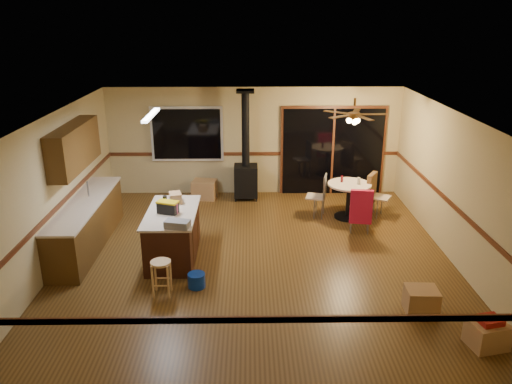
{
  "coord_description": "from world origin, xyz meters",
  "views": [
    {
      "loc": [
        -0.12,
        -8.21,
        4.19
      ],
      "look_at": [
        0.0,
        0.3,
        1.15
      ],
      "focal_mm": 35.0,
      "sensor_mm": 36.0,
      "label": 1
    }
  ],
  "objects_px": {
    "bar_stool": "(162,278)",
    "dining_table": "(349,194)",
    "blue_bucket": "(197,280)",
    "box_corner_a": "(487,334)",
    "kitchen_island": "(173,234)",
    "chair_left": "(321,191)",
    "chair_right": "(373,189)",
    "chair_near": "(361,207)",
    "toolbox_black": "(168,208)",
    "box_under_window": "(205,189)",
    "wood_stove": "(246,170)",
    "box_corner_b": "(421,300)",
    "toolbox_grey": "(177,224)"
  },
  "relations": [
    {
      "from": "kitchen_island",
      "to": "chair_left",
      "type": "distance_m",
      "value": 3.5
    },
    {
      "from": "dining_table",
      "to": "chair_left",
      "type": "distance_m",
      "value": 0.6
    },
    {
      "from": "box_under_window",
      "to": "box_corner_a",
      "type": "relative_size",
      "value": 1.17
    },
    {
      "from": "toolbox_grey",
      "to": "kitchen_island",
      "type": "bearing_deg",
      "value": 105.8
    },
    {
      "from": "toolbox_black",
      "to": "bar_stool",
      "type": "xyz_separation_m",
      "value": [
        0.04,
        -1.2,
        -0.71
      ]
    },
    {
      "from": "box_corner_a",
      "to": "box_corner_b",
      "type": "height_order",
      "value": "box_corner_b"
    },
    {
      "from": "toolbox_black",
      "to": "chair_right",
      "type": "bearing_deg",
      "value": 26.64
    },
    {
      "from": "blue_bucket",
      "to": "dining_table",
      "type": "height_order",
      "value": "dining_table"
    },
    {
      "from": "chair_right",
      "to": "dining_table",
      "type": "bearing_deg",
      "value": -165.3
    },
    {
      "from": "blue_bucket",
      "to": "wood_stove",
      "type": "bearing_deg",
      "value": 79.18
    },
    {
      "from": "toolbox_black",
      "to": "box_under_window",
      "type": "distance_m",
      "value": 3.29
    },
    {
      "from": "toolbox_grey",
      "to": "dining_table",
      "type": "xyz_separation_m",
      "value": [
        3.32,
        2.55,
        -0.43
      ]
    },
    {
      "from": "toolbox_black",
      "to": "chair_near",
      "type": "bearing_deg",
      "value": 15.93
    },
    {
      "from": "wood_stove",
      "to": "chair_near",
      "type": "distance_m",
      "value": 3.11
    },
    {
      "from": "blue_bucket",
      "to": "box_corner_b",
      "type": "relative_size",
      "value": 0.61
    },
    {
      "from": "wood_stove",
      "to": "box_under_window",
      "type": "bearing_deg",
      "value": 177.13
    },
    {
      "from": "toolbox_black",
      "to": "bar_stool",
      "type": "relative_size",
      "value": 0.6
    },
    {
      "from": "wood_stove",
      "to": "dining_table",
      "type": "relative_size",
      "value": 2.72
    },
    {
      "from": "bar_stool",
      "to": "blue_bucket",
      "type": "height_order",
      "value": "bar_stool"
    },
    {
      "from": "chair_near",
      "to": "kitchen_island",
      "type": "bearing_deg",
      "value": -165.04
    },
    {
      "from": "wood_stove",
      "to": "bar_stool",
      "type": "height_order",
      "value": "wood_stove"
    },
    {
      "from": "box_under_window",
      "to": "box_corner_b",
      "type": "distance_m",
      "value": 6.11
    },
    {
      "from": "wood_stove",
      "to": "chair_near",
      "type": "xyz_separation_m",
      "value": [
        2.29,
        -2.09,
        -0.13
      ]
    },
    {
      "from": "chair_near",
      "to": "box_corner_b",
      "type": "distance_m",
      "value": 2.83
    },
    {
      "from": "chair_near",
      "to": "blue_bucket",
      "type": "bearing_deg",
      "value": -146.69
    },
    {
      "from": "blue_bucket",
      "to": "box_corner_a",
      "type": "bearing_deg",
      "value": -21.61
    },
    {
      "from": "toolbox_black",
      "to": "chair_right",
      "type": "relative_size",
      "value": 0.5
    },
    {
      "from": "box_corner_b",
      "to": "kitchen_island",
      "type": "bearing_deg",
      "value": 155.07
    },
    {
      "from": "blue_bucket",
      "to": "box_under_window",
      "type": "height_order",
      "value": "box_under_window"
    },
    {
      "from": "bar_stool",
      "to": "chair_near",
      "type": "height_order",
      "value": "chair_near"
    },
    {
      "from": "toolbox_black",
      "to": "blue_bucket",
      "type": "relative_size",
      "value": 1.22
    },
    {
      "from": "bar_stool",
      "to": "chair_near",
      "type": "bearing_deg",
      "value": 31.93
    },
    {
      "from": "chair_left",
      "to": "box_corner_a",
      "type": "distance_m",
      "value": 4.86
    },
    {
      "from": "bar_stool",
      "to": "dining_table",
      "type": "height_order",
      "value": "dining_table"
    },
    {
      "from": "toolbox_black",
      "to": "chair_left",
      "type": "bearing_deg",
      "value": 33.85
    },
    {
      "from": "toolbox_grey",
      "to": "chair_right",
      "type": "bearing_deg",
      "value": 34.91
    },
    {
      "from": "chair_right",
      "to": "box_corner_b",
      "type": "xyz_separation_m",
      "value": [
        -0.14,
        -3.81,
        -0.41
      ]
    },
    {
      "from": "bar_stool",
      "to": "blue_bucket",
      "type": "distance_m",
      "value": 0.59
    },
    {
      "from": "blue_bucket",
      "to": "box_corner_a",
      "type": "xyz_separation_m",
      "value": [
        4.02,
        -1.59,
        0.06
      ]
    },
    {
      "from": "chair_right",
      "to": "wood_stove",
      "type": "bearing_deg",
      "value": 158.9
    },
    {
      "from": "dining_table",
      "to": "box_corner_a",
      "type": "relative_size",
      "value": 1.96
    },
    {
      "from": "bar_stool",
      "to": "box_corner_a",
      "type": "distance_m",
      "value": 4.74
    },
    {
      "from": "toolbox_grey",
      "to": "dining_table",
      "type": "bearing_deg",
      "value": 37.56
    },
    {
      "from": "toolbox_grey",
      "to": "bar_stool",
      "type": "bearing_deg",
      "value": -109.84
    },
    {
      "from": "chair_near",
      "to": "chair_right",
      "type": "bearing_deg",
      "value": 65.37
    },
    {
      "from": "wood_stove",
      "to": "blue_bucket",
      "type": "height_order",
      "value": "wood_stove"
    },
    {
      "from": "wood_stove",
      "to": "toolbox_black",
      "type": "relative_size",
      "value": 7.24
    },
    {
      "from": "blue_bucket",
      "to": "box_corner_a",
      "type": "height_order",
      "value": "box_corner_a"
    },
    {
      "from": "dining_table",
      "to": "chair_near",
      "type": "xyz_separation_m",
      "value": [
        0.07,
        -0.88,
        0.06
      ]
    },
    {
      "from": "chair_right",
      "to": "kitchen_island",
      "type": "bearing_deg",
      "value": -153.98
    }
  ]
}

